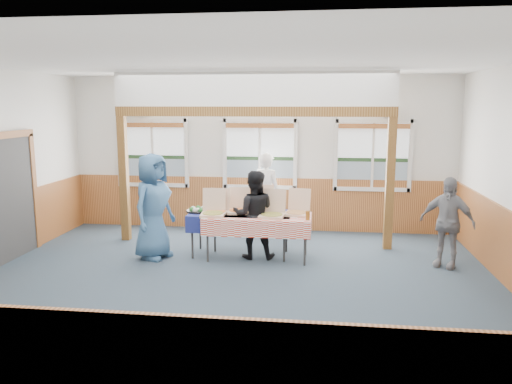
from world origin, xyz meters
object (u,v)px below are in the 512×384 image
woman_white (266,194)px  table_right (258,219)px  table_left (240,216)px  man_blue (153,206)px  person_grey (447,222)px  woman_black (254,215)px

woman_white → table_right: bearing=113.4°
table_left → woman_white: size_ratio=1.08×
woman_white → man_blue: man_blue is taller
man_blue → person_grey: bearing=-69.5°
table_right → woman_black: 0.10m
table_left → man_blue: 1.50m
table_right → woman_white: bearing=101.8°
table_left → woman_white: 1.48m
woman_black → person_grey: bearing=173.9°
table_left → woman_white: bearing=83.2°
table_left → man_blue: man_blue is taller
woman_black → person_grey: (3.16, -0.10, -0.02)m
woman_black → person_grey: woman_black is taller
table_right → man_blue: bearing=-163.1°
table_left → woman_black: bearing=-18.1°
woman_black → man_blue: man_blue is taller
table_right → woman_white: woman_white is taller
table_right → man_blue: 1.80m
table_left → person_grey: size_ratio=1.23×
man_blue → table_right: bearing=-65.2°
table_left → woman_black: size_ratio=1.20×
woman_black → man_blue: bearing=3.2°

